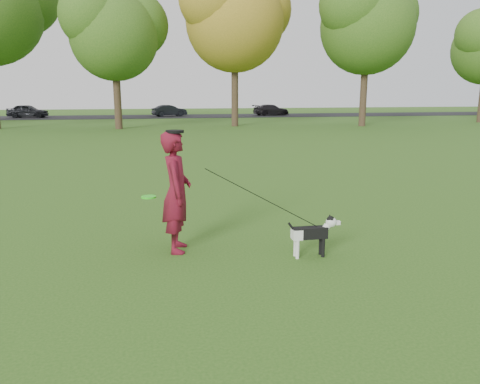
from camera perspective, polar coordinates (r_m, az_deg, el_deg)
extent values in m
plane|color=#285116|center=(7.37, 3.71, -7.77)|extent=(120.00, 120.00, 0.00)
cube|color=black|center=(46.81, -8.37, 9.11)|extent=(120.00, 7.00, 0.02)
imported|color=maroon|center=(7.41, -7.75, 0.00)|extent=(0.52, 0.74, 1.92)
cube|color=black|center=(7.29, 8.49, -4.94)|extent=(0.54, 0.17, 0.18)
cube|color=silver|center=(7.23, 6.94, -5.12)|extent=(0.15, 0.17, 0.16)
cylinder|color=silver|center=(7.25, 7.03, -6.96)|extent=(0.06, 0.06, 0.29)
cylinder|color=silver|center=(7.35, 6.76, -6.67)|extent=(0.06, 0.06, 0.29)
cylinder|color=black|center=(7.37, 10.10, -6.71)|extent=(0.06, 0.06, 0.29)
cylinder|color=black|center=(7.48, 9.79, -6.43)|extent=(0.06, 0.06, 0.29)
cylinder|color=silver|center=(7.35, 10.30, -4.48)|extent=(0.18, 0.11, 0.19)
sphere|color=silver|center=(7.36, 11.05, -3.63)|extent=(0.17, 0.17, 0.17)
sphere|color=black|center=(7.35, 10.99, -3.37)|extent=(0.13, 0.13, 0.13)
cube|color=silver|center=(7.39, 11.69, -3.69)|extent=(0.11, 0.06, 0.06)
sphere|color=black|center=(7.42, 12.11, -3.67)|extent=(0.04, 0.04, 0.04)
cone|color=black|center=(7.29, 11.13, -3.09)|extent=(0.06, 0.06, 0.07)
cone|color=black|center=(7.37, 10.88, -2.91)|extent=(0.06, 0.06, 0.07)
cylinder|color=black|center=(7.19, 6.54, -4.60)|extent=(0.19, 0.04, 0.25)
cylinder|color=black|center=(7.33, 9.91, -4.44)|extent=(0.12, 0.12, 0.02)
imported|color=black|center=(48.13, -24.46, 8.98)|extent=(3.72, 1.83, 1.22)
imported|color=black|center=(46.77, -8.60, 9.78)|extent=(3.51, 2.10, 1.09)
imported|color=black|center=(48.21, 3.83, 9.96)|extent=(3.98, 2.29, 1.08)
cylinder|color=#2DEB1D|center=(7.31, -11.06, -0.59)|extent=(0.23, 0.23, 0.02)
cylinder|color=black|center=(7.27, -7.97, 7.31)|extent=(0.28, 0.28, 0.04)
cylinder|color=#38281C|center=(32.29, -14.73, 11.17)|extent=(0.48, 0.48, 4.20)
sphere|color=#426B1E|center=(32.53, -15.16, 18.83)|extent=(5.60, 5.60, 5.60)
cylinder|color=#38281C|center=(33.70, -0.63, 12.31)|extent=(0.48, 0.48, 5.04)
sphere|color=#A58426|center=(34.09, -0.66, 21.10)|extent=(6.72, 6.72, 6.72)
cylinder|color=#38281C|center=(34.95, 14.83, 11.74)|extent=(0.48, 0.48, 4.83)
sphere|color=#426B1E|center=(35.29, 15.30, 19.86)|extent=(6.44, 6.44, 6.44)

